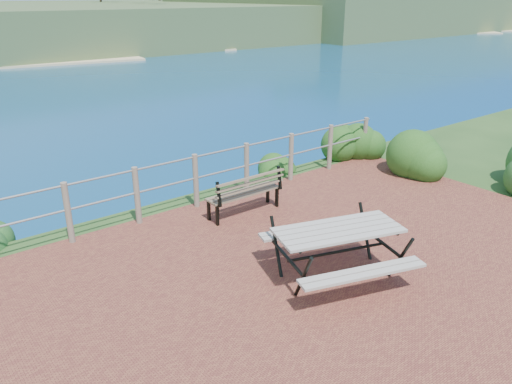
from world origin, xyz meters
TOP-DOWN VIEW (x-y plane):
  - ground at (0.00, 0.00)m, footprint 10.00×7.00m
  - safety_railing at (0.00, 3.35)m, footprint 9.40×0.10m
  - distant_bay at (173.07, 202.61)m, footprint 290.00×232.36m
  - picnic_table at (0.23, 0.08)m, footprint 1.84×1.43m
  - park_bench at (0.50, 2.57)m, footprint 1.41×0.36m
  - shrub_right_front at (5.03, 1.84)m, footprint 1.23×1.23m
  - shrub_right_edge at (4.52, 3.69)m, footprint 1.18×1.18m
  - shrub_lip_east at (2.41, 4.07)m, footprint 0.72×0.72m

SIDE VIEW (x-z plane):
  - distant_bay at x=173.07m, z-range -13.52..10.48m
  - ground at x=0.00m, z-range -0.06..0.06m
  - shrub_right_front at x=5.03m, z-range -0.87..0.87m
  - shrub_right_edge at x=4.52m, z-range -0.84..0.84m
  - shrub_lip_east at x=2.41m, z-range -0.22..0.22m
  - picnic_table at x=0.23m, z-range 0.10..0.82m
  - park_bench at x=0.50m, z-range 0.13..0.93m
  - safety_railing at x=0.00m, z-range 0.07..1.07m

